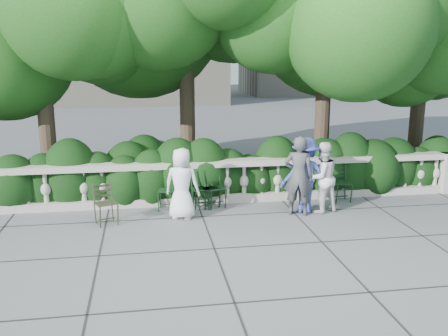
{
  "coord_description": "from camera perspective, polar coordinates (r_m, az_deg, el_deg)",
  "views": [
    {
      "loc": [
        -1.66,
        -9.22,
        3.41
      ],
      "look_at": [
        0.0,
        1.0,
        1.0
      ],
      "focal_mm": 40.0,
      "sensor_mm": 36.0,
      "label": 1
    }
  ],
  "objects": [
    {
      "name": "tree_canopy",
      "position": [
        12.65,
        1.53,
        15.59
      ],
      "size": [
        15.04,
        6.52,
        6.78
      ],
      "color": "#3F3023",
      "rests_on": "ground"
    },
    {
      "name": "shrub_hedge",
      "position": [
        12.8,
        -1.43,
        -2.36
      ],
      "size": [
        15.0,
        2.6,
        1.7
      ],
      "primitive_type": null,
      "color": "black",
      "rests_on": "ground"
    },
    {
      "name": "chair_c",
      "position": [
        11.14,
        -0.7,
        -4.74
      ],
      "size": [
        0.55,
        0.58,
        0.84
      ],
      "primitive_type": null,
      "rotation": [
        0.0,
        0.0,
        0.27
      ],
      "color": "black",
      "rests_on": "ground"
    },
    {
      "name": "person_businessman",
      "position": [
        10.4,
        -4.83,
        -1.78
      ],
      "size": [
        0.85,
        0.71,
        1.5
      ],
      "primitive_type": "imported",
      "rotation": [
        0.0,
        0.0,
        2.78
      ],
      "color": "white",
      "rests_on": "ground"
    },
    {
      "name": "chair_d",
      "position": [
        11.08,
        -2.67,
        -4.84
      ],
      "size": [
        0.46,
        0.5,
        0.84
      ],
      "primitive_type": null,
      "rotation": [
        0.0,
        0.0,
        -0.05
      ],
      "color": "black",
      "rests_on": "ground"
    },
    {
      "name": "chair_b",
      "position": [
        11.15,
        -2.36,
        -4.72
      ],
      "size": [
        0.46,
        0.5,
        0.84
      ],
      "primitive_type": null,
      "rotation": [
        0.0,
        0.0,
        0.05
      ],
      "color": "black",
      "rests_on": "ground"
    },
    {
      "name": "chair_a",
      "position": [
        11.04,
        -6.53,
        -4.98
      ],
      "size": [
        0.52,
        0.55,
        0.84
      ],
      "primitive_type": null,
      "rotation": [
        0.0,
        0.0,
        -0.17
      ],
      "color": "black",
      "rests_on": "ground"
    },
    {
      "name": "ground",
      "position": [
        9.97,
        0.93,
        -6.9
      ],
      "size": [
        90.0,
        90.0,
        0.0
      ],
      "primitive_type": "plane",
      "color": "#57585F",
      "rests_on": "ground"
    },
    {
      "name": "chair_f",
      "position": [
        11.91,
        13.46,
        -3.92
      ],
      "size": [
        0.47,
        0.5,
        0.84
      ],
      "primitive_type": null,
      "rotation": [
        0.0,
        0.0,
        0.06
      ],
      "color": "black",
      "rests_on": "ground"
    },
    {
      "name": "person_woman_grey",
      "position": [
        10.68,
        8.53,
        -0.9
      ],
      "size": [
        0.73,
        0.61,
        1.71
      ],
      "primitive_type": "imported",
      "rotation": [
        0.0,
        0.0,
        2.77
      ],
      "color": "#3D3E42",
      "rests_on": "ground"
    },
    {
      "name": "person_older_blue",
      "position": [
        10.9,
        9.27,
        -0.82
      ],
      "size": [
        1.13,
        0.74,
        1.64
      ],
      "primitive_type": "imported",
      "rotation": [
        0.0,
        0.0,
        3.02
      ],
      "color": "#304192",
      "rests_on": "ground"
    },
    {
      "name": "chair_e",
      "position": [
        11.17,
        -1.35,
        -4.67
      ],
      "size": [
        0.59,
        0.61,
        0.84
      ],
      "primitive_type": null,
      "rotation": [
        0.0,
        0.0,
        0.39
      ],
      "color": "black",
      "rests_on": "ground"
    },
    {
      "name": "balustrade",
      "position": [
        11.53,
        -0.64,
        -1.6
      ],
      "size": [
        12.0,
        0.44,
        1.0
      ],
      "color": "#9E998E",
      "rests_on": "ground"
    },
    {
      "name": "person_casual_man",
      "position": [
        10.97,
        11.12,
        -1.06
      ],
      "size": [
        0.9,
        0.79,
        1.55
      ],
      "primitive_type": "imported",
      "rotation": [
        0.0,
        0.0,
        3.46
      ],
      "color": "silver",
      "rests_on": "ground"
    },
    {
      "name": "chair_weathered",
      "position": [
        10.33,
        -12.98,
        -6.52
      ],
      "size": [
        0.59,
        0.61,
        0.84
      ],
      "primitive_type": null,
      "rotation": [
        0.0,
        0.0,
        0.38
      ],
      "color": "black",
      "rests_on": "ground"
    }
  ]
}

